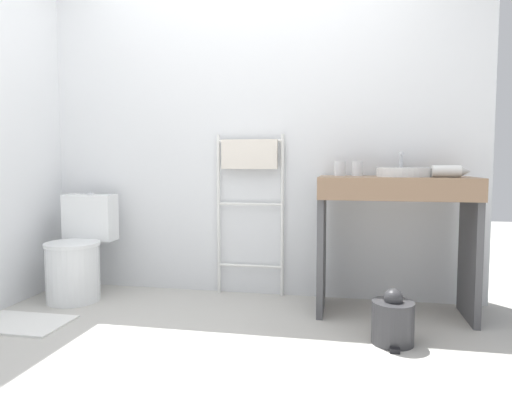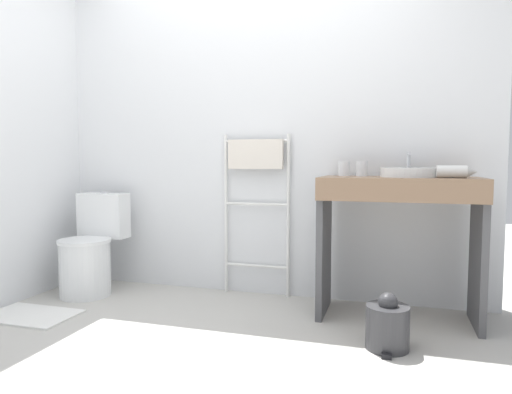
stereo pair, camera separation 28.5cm
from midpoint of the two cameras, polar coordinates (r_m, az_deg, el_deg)
name	(u,v)px [view 1 (the left image)]	position (r m, az deg, el deg)	size (l,w,h in m)	color
ground_plane	(198,363)	(2.39, -10.84, -19.76)	(12.00, 12.00, 0.00)	#B2AFA8
wall_back	(251,119)	(3.41, -3.03, 9.72)	(3.30, 0.12, 2.58)	silver
toilet	(78,256)	(3.56, -23.56, -6.81)	(0.38, 0.50, 0.75)	white
towel_radiator	(250,177)	(3.29, -3.29, 2.57)	(0.50, 0.06, 1.17)	white
vanity_counter	(394,222)	(2.96, 14.32, -3.09)	(0.95, 0.50, 0.88)	#84664C
sink_basin	(404,172)	(2.99, 15.49, 3.06)	(0.34, 0.34, 0.06)	white
faucet	(401,161)	(3.16, 15.27, 4.40)	(0.02, 0.10, 0.16)	silver
cup_near_wall	(340,169)	(3.08, 7.86, 3.54)	(0.08, 0.08, 0.10)	white
cup_near_edge	(357,169)	(3.06, 9.98, 3.52)	(0.07, 0.07, 0.10)	white
hair_dryer	(448,171)	(2.91, 20.37, 3.02)	(0.22, 0.16, 0.07)	white
trash_bin	(393,321)	(2.60, 13.66, -14.83)	(0.22, 0.26, 0.30)	#333335
bath_mat	(20,323)	(3.24, -29.73, -13.59)	(0.56, 0.36, 0.01)	silver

